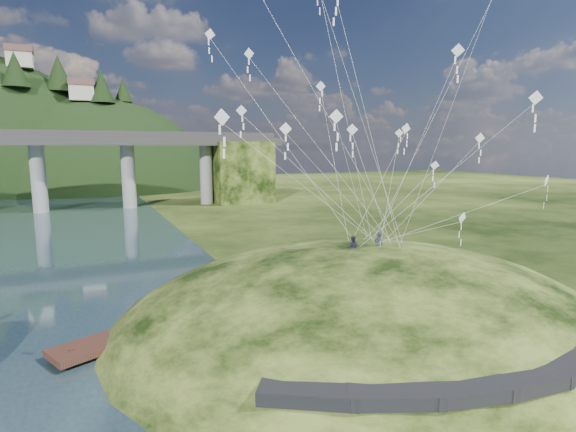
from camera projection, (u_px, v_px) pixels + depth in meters
name	position (u px, v px, depth m)	size (l,w,h in m)	color
ground	(269.00, 352.00, 26.38)	(320.00, 320.00, 0.00)	black
grass_hill	(363.00, 339.00, 31.71)	(36.00, 32.00, 13.00)	black
footpath	(502.00, 366.00, 20.39)	(22.29, 5.84, 0.83)	black
wooden_dock	(171.00, 320.00, 29.92)	(14.91, 8.28, 1.09)	#331A14
kite_flyers	(364.00, 234.00, 31.53)	(3.13, 1.04, 1.95)	#252731
kite_swarm	(365.00, 77.00, 29.72)	(21.30, 17.65, 20.95)	silver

